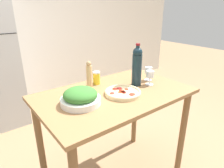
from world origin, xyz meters
TOP-DOWN VIEW (x-y plane):
  - wall_back at (0.00, 2.18)m, footprint 6.40×0.08m
  - prep_counter at (0.00, 0.00)m, footprint 1.22×0.75m
  - wine_bottle at (0.25, 0.01)m, footprint 0.08×0.08m
  - wine_glass_near at (0.35, -0.05)m, footprint 0.07×0.07m
  - wine_glass_far at (0.42, 0.03)m, footprint 0.07×0.07m
  - pepper_mill at (-0.10, 0.22)m, footprint 0.05×0.05m
  - salad_bowl at (-0.32, -0.01)m, footprint 0.28×0.28m
  - homemade_pizza at (0.03, -0.07)m, footprint 0.28×0.28m
  - salt_canister at (-0.01, 0.24)m, footprint 0.06×0.06m

SIDE VIEW (x-z plane):
  - prep_counter at x=0.00m, z-range 0.31..1.23m
  - homemade_pizza at x=0.03m, z-range 0.92..0.95m
  - salad_bowl at x=-0.32m, z-range 0.91..1.03m
  - salt_canister at x=-0.01m, z-range 0.92..1.03m
  - wine_glass_near at x=0.35m, z-range 0.94..1.07m
  - wine_glass_far at x=0.42m, z-range 0.95..1.07m
  - pepper_mill at x=-0.10m, z-range 0.91..1.14m
  - wine_bottle at x=0.25m, z-range 0.91..1.27m
  - wall_back at x=0.00m, z-range 0.00..2.60m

